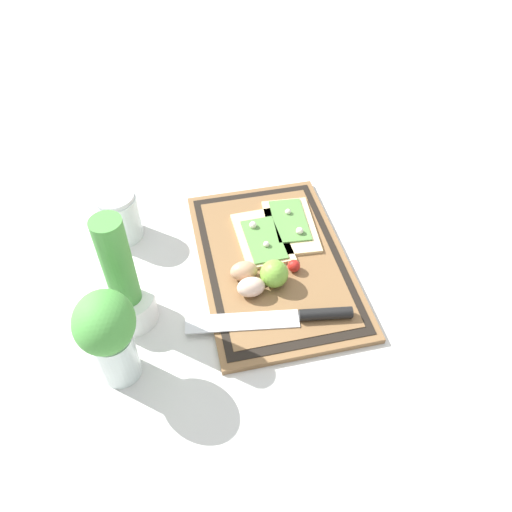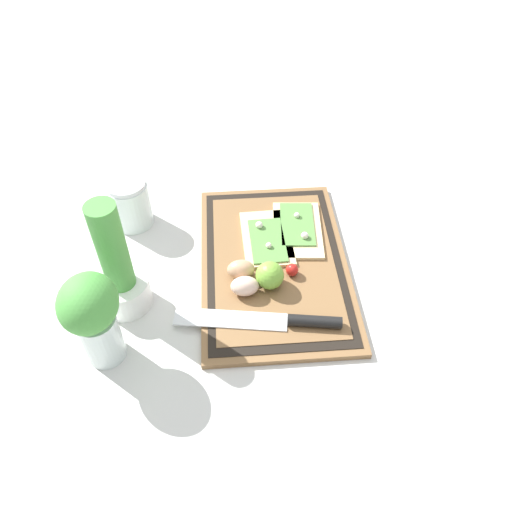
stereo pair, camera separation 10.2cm
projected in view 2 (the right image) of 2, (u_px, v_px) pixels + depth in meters
The scene contains 12 objects.
ground_plane at pixel (274, 266), 1.05m from camera, with size 6.00×6.00×0.00m, color silver.
cutting_board at pixel (274, 263), 1.04m from camera, with size 0.47×0.30×0.02m.
pizza_slice_near at pixel (298, 228), 1.10m from camera, with size 0.18×0.12×0.02m.
pizza_slice_far at pixel (267, 238), 1.07m from camera, with size 0.17×0.11×0.02m.
knife at pixel (285, 321), 0.92m from camera, with size 0.08×0.31×0.02m.
egg_brown at pixel (241, 270), 0.99m from camera, with size 0.04×0.06×0.04m, color tan.
egg_pink at pixel (245, 286), 0.96m from camera, with size 0.04×0.06×0.04m, color beige.
lime at pixel (270, 275), 0.97m from camera, with size 0.06×0.06×0.06m, color #70A838.
cherry_tomato_red at pixel (292, 270), 1.00m from camera, with size 0.03×0.03×0.03m, color red.
herb_pot at pixel (119, 273), 0.92m from camera, with size 0.10×0.10×0.25m.
sauce_jar at pixel (131, 206), 1.11m from camera, with size 0.09×0.09×0.11m.
herb_glass at pixel (93, 315), 0.82m from camera, with size 0.11×0.10×0.19m.
Camera 2 is at (-0.70, 0.09, 0.78)m, focal length 35.00 mm.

